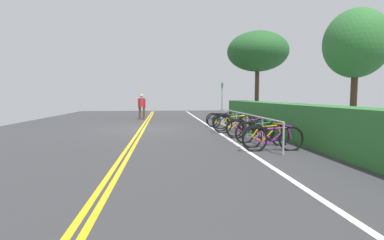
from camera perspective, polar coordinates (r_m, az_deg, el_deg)
The scene contains 20 objects.
ground_plane at distance 13.14m, azimuth -9.80°, elevation -1.85°, with size 31.99×13.93×0.05m, color #353538.
centre_line_yellow_inner at distance 13.14m, azimuth -10.15°, elevation -1.73°, with size 28.79×0.10×0.00m, color gold.
centre_line_yellow_outer at distance 13.13m, azimuth -9.46°, elevation -1.73°, with size 28.79×0.10×0.00m, color gold.
bike_lane_stripe_white at distance 13.29m, azimuth 3.98°, elevation -1.59°, with size 28.79×0.12×0.00m, color white.
bike_rack at distance 11.15m, azimuth 9.75°, elevation 0.39°, with size 7.78×0.05×0.84m.
bicycle_0 at distance 14.43m, azimuth 5.78°, elevation 0.18°, with size 0.58×1.63×0.69m.
bicycle_1 at distance 13.68m, azimuth 6.41°, elevation -0.11°, with size 0.46×1.65×0.68m.
bicycle_2 at distance 13.02m, azimuth 7.86°, elevation -0.20°, with size 0.51×1.74×0.76m.
bicycle_3 at distance 12.25m, azimuth 8.05°, elevation -0.62°, with size 0.46×1.76×0.71m.
bicycle_4 at distance 11.53m, azimuth 8.58°, elevation -0.77°, with size 0.46×1.78×0.79m.
bicycle_5 at distance 10.78m, azimuth 10.89°, elevation -1.44°, with size 0.46×1.65×0.69m.
bicycle_6 at distance 10.12m, azimuth 11.38°, elevation -1.85°, with size 0.66×1.59×0.69m.
bicycle_7 at distance 9.47m, azimuth 13.20°, elevation -2.27°, with size 0.56×1.73×0.71m.
bicycle_8 at distance 8.68m, azimuth 14.51°, elevation -2.97°, with size 0.59×1.62×0.70m.
bicycle_9 at distance 8.02m, azimuth 15.69°, elevation -3.56°, with size 0.46×1.71×0.72m.
pedestrian at distance 18.36m, azimuth -9.89°, elevation 2.92°, with size 0.32×0.48×1.58m.
sign_post_near at distance 15.33m, azimuth 5.95°, elevation 4.23°, with size 0.36×0.06×2.21m.
hedge_backdrop at distance 10.35m, azimuth 20.85°, elevation -0.40°, with size 16.73×1.10×1.19m, color #2D6B30.
tree_near_left at distance 17.63m, azimuth 12.82°, elevation 12.99°, with size 3.52×3.52×5.19m.
tree_mid at distance 11.50m, azimuth 29.64°, elevation 12.92°, with size 2.12×2.12×4.40m.
Camera 1 is at (13.02, 0.93, 1.47)m, focal length 27.03 mm.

